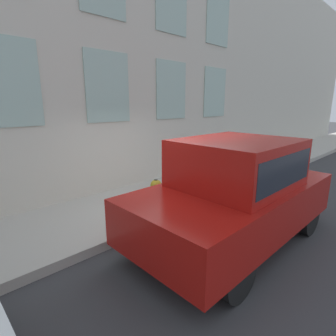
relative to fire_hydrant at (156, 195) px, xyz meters
The scene contains 6 objects.
ground_plane 0.70m from the fire_hydrant, 157.84° to the right, with size 80.00×80.00×0.00m, color #38383A.
sidewalk 0.97m from the fire_hydrant, 10.82° to the right, with size 2.46×60.00×0.18m.
building_facade 4.35m from the fire_hydrant, ahead, with size 0.33×40.00×8.60m.
fire_hydrant is the anchor object (origin of this frame).
person 0.89m from the fire_hydrant, 84.67° to the right, with size 0.30×0.20×1.22m.
parked_car_red_near 1.86m from the fire_hydrant, 167.00° to the right, with size 2.01×4.27×1.96m.
Camera 1 is at (-3.81, 3.83, 2.57)m, focal length 28.00 mm.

